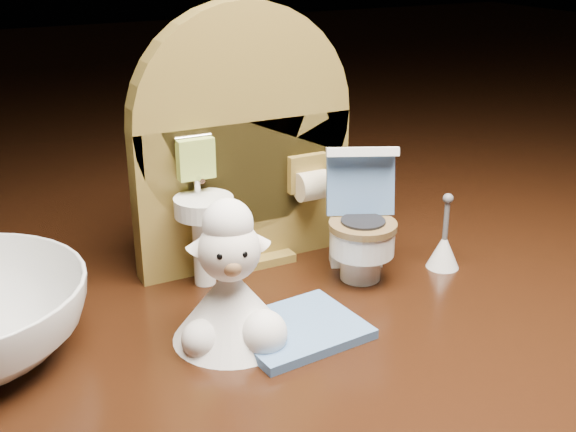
% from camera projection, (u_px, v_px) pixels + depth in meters
% --- Properties ---
extents(backdrop_panel, '(0.13, 0.05, 0.15)m').
position_uv_depth(backdrop_panel, '(243.00, 154.00, 0.41)').
color(backdrop_panel, brown).
rests_on(backdrop_panel, ground).
extents(toy_toilet, '(0.05, 0.05, 0.08)m').
position_uv_depth(toy_toilet, '(360.00, 229.00, 0.41)').
color(toy_toilet, white).
rests_on(toy_toilet, ground).
extents(bath_mat, '(0.07, 0.06, 0.00)m').
position_uv_depth(bath_mat, '(297.00, 329.00, 0.35)').
color(bath_mat, '#4E72A5').
rests_on(bath_mat, ground).
extents(toilet_brush, '(0.02, 0.02, 0.05)m').
position_uv_depth(toilet_brush, '(444.00, 248.00, 0.42)').
color(toilet_brush, white).
rests_on(toilet_brush, ground).
extents(plush_lamb, '(0.06, 0.06, 0.07)m').
position_uv_depth(plush_lamb, '(231.00, 293.00, 0.34)').
color(plush_lamb, white).
rests_on(plush_lamb, ground).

